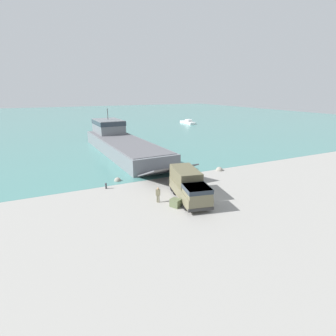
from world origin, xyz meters
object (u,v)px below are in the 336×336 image
object	(u,v)px
moored_boat_a	(188,122)
cargo_crate	(176,203)
landing_craft	(120,141)
military_truck	(189,185)
soldier_on_ramp	(158,194)
mooring_bollard	(106,186)

from	to	relation	value
moored_boat_a	cargo_crate	distance (m)	71.73
moored_boat_a	cargo_crate	world-z (taller)	moored_boat_a
landing_craft	military_truck	xyz separation A→B (m)	(0.12, -26.90, -0.31)
landing_craft	military_truck	size ratio (longest dim) A/B	4.41
cargo_crate	military_truck	bearing A→B (deg)	27.81
military_truck	soldier_on_ramp	bearing A→B (deg)	-89.17
landing_craft	soldier_on_ramp	world-z (taller)	landing_craft
soldier_on_ramp	cargo_crate	distance (m)	2.25
mooring_bollard	cargo_crate	bearing A→B (deg)	-57.33
landing_craft	soldier_on_ramp	xyz separation A→B (m)	(-3.28, -26.24, -0.95)
landing_craft	soldier_on_ramp	distance (m)	26.46
moored_boat_a	military_truck	bearing A→B (deg)	-119.90
mooring_bollard	landing_craft	bearing A→B (deg)	69.36
soldier_on_ramp	moored_boat_a	xyz separation A→B (m)	(38.00, 59.76, -0.48)
military_truck	mooring_bollard	size ratio (longest dim) A/B	10.72
landing_craft	cargo_crate	bearing A→B (deg)	-96.47
landing_craft	cargo_crate	xyz separation A→B (m)	(-2.07, -28.05, -1.52)
moored_boat_a	mooring_bollard	size ratio (longest dim) A/B	10.19
cargo_crate	mooring_bollard	bearing A→B (deg)	122.67
landing_craft	moored_boat_a	xyz separation A→B (m)	(34.72, 33.52, -1.43)
landing_craft	soldier_on_ramp	bearing A→B (deg)	-99.37
soldier_on_ramp	cargo_crate	bearing A→B (deg)	70.45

